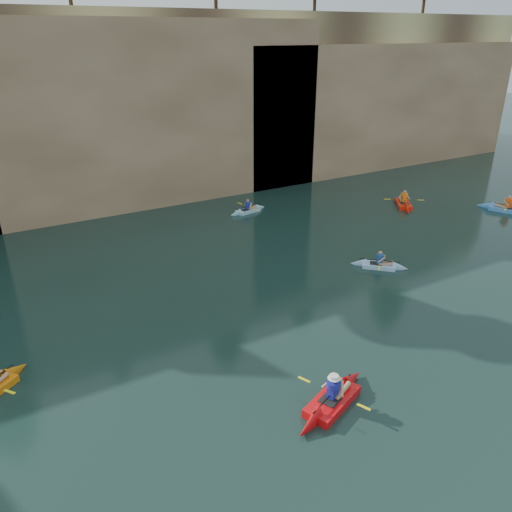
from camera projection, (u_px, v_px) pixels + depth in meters
ground at (352, 436)px, 13.85m from camera, size 160.00×160.00×0.00m
cliff at (82, 98)px, 35.10m from camera, size 70.00×16.00×12.00m
cliff_slab_center at (144, 114)px, 30.28m from camera, size 24.00×2.40×11.40m
cliff_slab_east at (388, 105)px, 39.67m from camera, size 26.00×2.40×9.84m
sea_cave_center at (53, 196)px, 28.73m from camera, size 3.50×1.00×3.20m
sea_cave_east at (262, 157)px, 34.81m from camera, size 5.00×1.00×4.50m
main_kayaker at (332, 400)px, 14.94m from camera, size 3.65×2.29×1.34m
kayaker_ltblue_near at (379, 265)px, 23.68m from camera, size 2.40×2.34×1.06m
kayaker_red_far at (404, 204)px, 32.05m from camera, size 2.63×3.32×1.29m
kayaker_ltblue_mid at (248, 210)px, 30.94m from camera, size 2.78×2.06×1.03m
kayaker_blue_east at (507, 209)px, 31.03m from camera, size 2.29×3.57×1.28m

